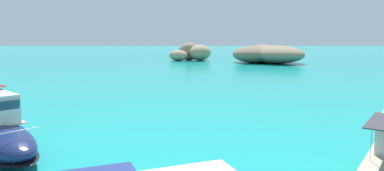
% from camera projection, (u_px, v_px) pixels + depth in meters
% --- Properties ---
extents(islet_large, '(18.72, 22.13, 4.01)m').
position_uv_depth(islet_large, '(267.00, 54.00, 83.65)').
color(islet_large, '#756651').
rests_on(islet_large, ground).
extents(islet_small, '(11.93, 8.16, 4.34)m').
position_uv_depth(islet_small, '(193.00, 53.00, 90.53)').
color(islet_small, '#9E8966').
rests_on(islet_small, ground).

